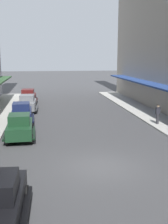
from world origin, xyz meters
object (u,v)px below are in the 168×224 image
object	(u,v)px
parked_car_1	(27,103)
pedestrian_2	(158,114)
parked_car_0	(22,112)
parked_car_4	(28,96)
parked_car_3	(20,126)

from	to	relation	value
parked_car_1	pedestrian_2	size ratio (longest dim) A/B	2.58
parked_car_1	pedestrian_2	distance (m)	13.74
parked_car_0	parked_car_4	distance (m)	10.30
parked_car_4	parked_car_1	bearing A→B (deg)	-88.57
parked_car_1	parked_car_4	bearing A→B (deg)	91.43
parked_car_4	pedestrian_2	world-z (taller)	parked_car_4
parked_car_3	pedestrian_2	xyz separation A→B (m)	(11.30, 2.24, 0.07)
pedestrian_2	parked_car_3	bearing A→B (deg)	-168.80
parked_car_4	pedestrian_2	xyz separation A→B (m)	(11.37, -13.05, 0.07)
parked_car_3	pedestrian_2	bearing A→B (deg)	11.20
parked_car_0	pedestrian_2	bearing A→B (deg)	-13.47
parked_car_1	parked_car_4	world-z (taller)	same
parked_car_0	parked_car_3	size ratio (longest dim) A/B	1.00
parked_car_1	parked_car_0	bearing A→B (deg)	-92.89
pedestrian_2	parked_car_0	bearing A→B (deg)	166.53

